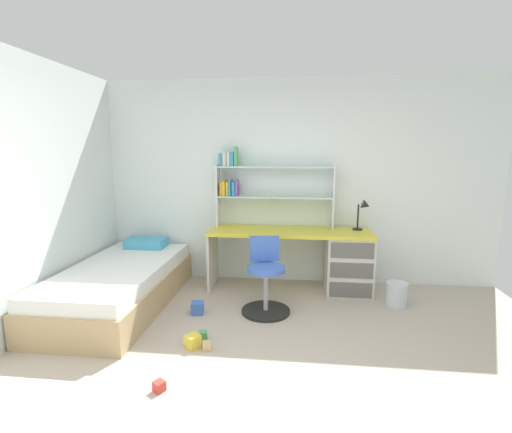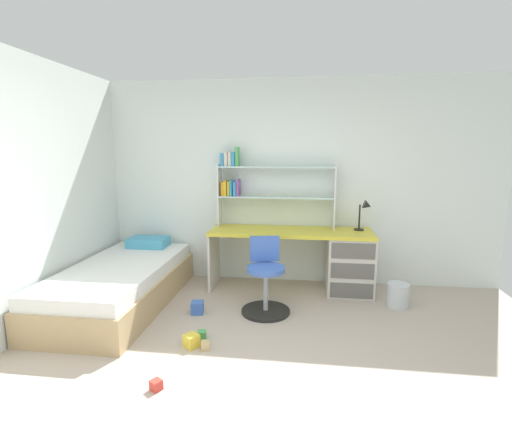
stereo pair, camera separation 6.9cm
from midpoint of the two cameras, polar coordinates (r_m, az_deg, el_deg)
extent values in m
cube|color=#B2A393|center=(2.93, -0.05, -25.94)|extent=(5.51, 5.93, 0.02)
cube|color=silver|center=(4.88, 3.25, 5.20)|extent=(5.51, 0.06, 2.61)
cube|color=gold|center=(4.61, 4.76, -2.34)|extent=(1.98, 0.61, 0.04)
cube|color=beige|center=(4.74, 13.48, -6.92)|extent=(0.54, 0.58, 0.71)
cube|color=beige|center=(4.83, -7.02, -6.40)|extent=(0.03, 0.55, 0.71)
cube|color=#5E5B57|center=(4.54, 13.81, -10.86)|extent=(0.49, 0.01, 0.18)
cube|color=#5E5B57|center=(4.46, 13.94, -8.01)|extent=(0.49, 0.01, 0.18)
cube|color=#5E5B57|center=(4.39, 14.07, -5.08)|extent=(0.49, 0.01, 0.18)
cube|color=silver|center=(4.83, -6.20, 3.22)|extent=(0.02, 0.22, 0.79)
cube|color=silver|center=(4.74, 11.25, 2.95)|extent=(0.02, 0.22, 0.79)
cube|color=silver|center=(4.73, 2.43, 3.00)|extent=(1.43, 0.22, 0.02)
cube|color=silver|center=(4.70, 2.47, 7.56)|extent=(1.43, 0.22, 0.02)
cube|color=gold|center=(4.81, -5.67, 4.24)|extent=(0.03, 0.13, 0.17)
cube|color=gold|center=(4.80, -5.21, 4.33)|extent=(0.03, 0.18, 0.19)
cube|color=yellow|center=(4.80, -4.75, 4.26)|extent=(0.03, 0.13, 0.18)
cube|color=#338CBF|center=(4.79, -4.29, 4.37)|extent=(0.02, 0.19, 0.20)
cube|color=#338CBF|center=(4.78, -3.78, 4.28)|extent=(0.04, 0.17, 0.18)
cube|color=purple|center=(4.77, -3.30, 4.40)|extent=(0.02, 0.18, 0.20)
cube|color=#338CBF|center=(4.79, -5.71, 8.65)|extent=(0.04, 0.17, 0.16)
cube|color=beige|center=(4.78, -5.16, 8.76)|extent=(0.04, 0.15, 0.18)
cube|color=beige|center=(4.77, -4.58, 8.74)|extent=(0.04, 0.13, 0.17)
cube|color=#338CBF|center=(4.76, -4.02, 8.74)|extent=(0.04, 0.15, 0.17)
cube|color=#4CA559|center=(4.75, -3.48, 9.14)|extent=(0.04, 0.14, 0.24)
cylinder|color=black|center=(4.77, 14.81, -1.87)|extent=(0.12, 0.12, 0.02)
cylinder|color=black|center=(4.74, 14.90, 0.00)|extent=(0.02, 0.02, 0.30)
cone|color=black|center=(4.68, 16.04, 1.68)|extent=(0.12, 0.11, 0.13)
cylinder|color=black|center=(4.14, 1.01, -14.22)|extent=(0.52, 0.52, 0.03)
cylinder|color=#A5A8AD|center=(4.05, 1.02, -11.45)|extent=(0.05, 0.05, 0.46)
cylinder|color=#3F66BF|center=(3.97, 1.03, -8.03)|extent=(0.40, 0.40, 0.05)
cube|color=#3F66BF|center=(4.09, 0.81, -4.92)|extent=(0.32, 0.10, 0.28)
cube|color=tan|center=(4.52, -20.49, -10.68)|extent=(1.03, 2.10, 0.33)
cube|color=white|center=(4.45, -20.67, -7.86)|extent=(0.97, 2.04, 0.14)
cube|color=#4CA5CC|center=(5.11, -16.73, -3.85)|extent=(0.50, 0.32, 0.12)
cylinder|color=silver|center=(4.52, 20.25, -11.07)|extent=(0.23, 0.23, 0.27)
cube|color=#3860B7|center=(4.14, -9.43, -13.60)|extent=(0.15, 0.15, 0.13)
cube|color=tan|center=(3.47, -8.08, -18.95)|extent=(0.09, 0.09, 0.07)
cube|color=gold|center=(3.52, -10.20, -18.24)|extent=(0.16, 0.16, 0.11)
cube|color=#479E51|center=(3.63, -8.65, -17.52)|extent=(0.10, 0.10, 0.08)
cube|color=red|center=(3.05, -15.25, -23.70)|extent=(0.10, 0.10, 0.07)
camera|label=1|loc=(0.03, -90.51, -0.09)|focal=26.21mm
camera|label=2|loc=(0.03, 89.49, 0.09)|focal=26.21mm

